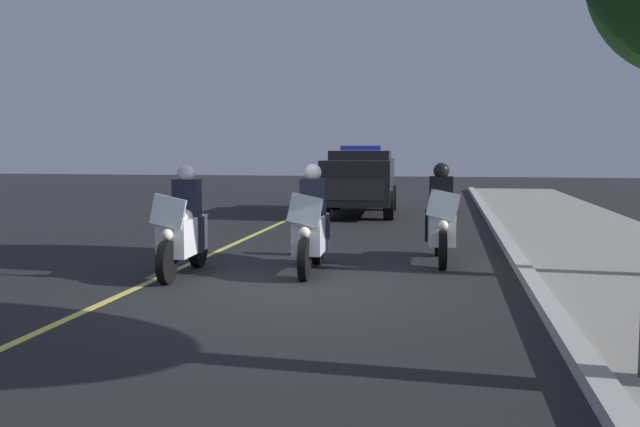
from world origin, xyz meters
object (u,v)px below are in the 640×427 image
at_px(police_motorcycle_trailing, 441,222).
at_px(police_motorcycle_lead_right, 311,228).
at_px(police_suv, 360,179).
at_px(police_motorcycle_lead_left, 183,230).

bearing_deg(police_motorcycle_trailing, police_motorcycle_lead_right, -56.62).
xyz_separation_m(police_motorcycle_trailing, police_suv, (-8.52, -2.43, 0.37)).
xyz_separation_m(police_motorcycle_lead_left, police_motorcycle_lead_right, (-0.61, 1.91, 0.00)).
distance_m(police_motorcycle_lead_right, police_suv, 9.87).
bearing_deg(police_motorcycle_lead_left, police_suv, 171.81).
xyz_separation_m(police_motorcycle_lead_left, police_motorcycle_trailing, (-1.95, 3.93, 0.00)).
xyz_separation_m(police_motorcycle_lead_right, police_suv, (-9.85, -0.40, 0.37)).
relative_size(police_motorcycle_lead_right, police_suv, 0.43).
distance_m(police_motorcycle_lead_left, police_motorcycle_lead_right, 2.00).
distance_m(police_motorcycle_lead_left, police_suv, 10.58).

